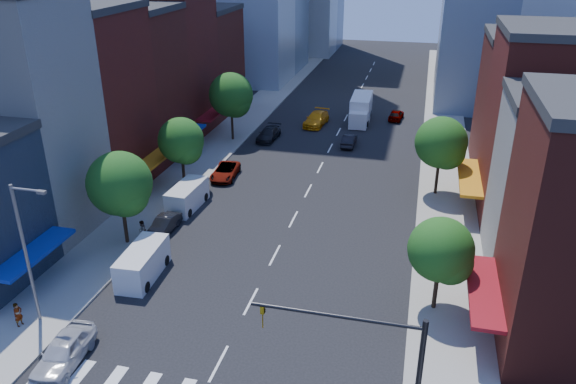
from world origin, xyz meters
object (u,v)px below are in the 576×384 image
Objects in this scene: parked_car_rear at (269,134)px; pedestrian_near at (18,314)px; cargo_van_near at (142,264)px; parked_car_front at (64,352)px; parked_car_third at (225,171)px; traffic_car_oncoming at (349,140)px; box_truck at (361,110)px; taxi at (316,119)px; traffic_car_far at (396,115)px; parked_car_second at (164,225)px; pedestrian_far at (142,230)px; cargo_van_far at (187,197)px.

pedestrian_near reaches higher than parked_car_rear.
parked_car_front is at bearing -93.91° from cargo_van_near.
parked_car_third is 1.19× the size of traffic_car_oncoming.
box_truck reaches higher than parked_car_front.
taxi reaches higher than traffic_car_oncoming.
traffic_car_oncoming is 12.24m from traffic_car_far.
pedestrian_near is (-3.25, -13.21, 0.30)m from parked_car_second.
parked_car_third is 0.99× the size of parked_car_rear.
parked_car_front is at bearing -83.11° from parked_car_second.
cargo_van_far is at bearing 165.56° from pedestrian_far.
cargo_van_near is 0.93× the size of taxi.
pedestrian_near is (-9.57, -43.84, 0.13)m from taxi.
parked_car_front is 46.28m from taxi.
taxi reaches higher than parked_car_second.
traffic_car_far is at bearing 52.72° from parked_car_third.
parked_car_front reaches higher than parked_car_rear.
parked_car_front is 1.24× the size of parked_car_second.
parked_car_front is 0.96× the size of cargo_van_far.
pedestrian_near is at bearing -109.13° from box_truck.
parked_car_third is 27.90m from traffic_car_far.
traffic_car_far is (13.92, 11.50, -0.01)m from parked_car_rear.
parked_car_third reaches higher than traffic_car_oncoming.
taxi is 8.40m from traffic_car_oncoming.
traffic_car_far is (4.50, 11.38, 0.02)m from traffic_car_oncoming.
pedestrian_far is (-7.33, -32.38, 0.14)m from taxi.
cargo_van_near is at bearing 76.74° from traffic_car_far.
parked_car_front is 3.06× the size of pedestrian_near.
parked_car_rear is at bearing 167.80° from pedestrian_far.
cargo_van_near is (0.13, 8.94, 0.25)m from parked_car_front.
box_truck is (5.16, 3.03, 0.70)m from taxi.
parked_car_third is (0.95, 11.80, 0.02)m from parked_car_second.
taxi is 6.03m from box_truck.
parked_car_front reaches higher than traffic_car_far.
cargo_van_far is 1.26× the size of traffic_car_far.
parked_car_front is at bearing -94.16° from parked_car_third.
cargo_van_near is (-0.60, -30.27, 0.38)m from parked_car_rear.
box_truck is (10.53, 21.87, 0.85)m from parked_car_third.
parked_car_rear is at bearing -116.97° from taxi.
cargo_van_far reaches higher than traffic_car_oncoming.
pedestrian_far is at bearing -97.22° from taxi.
parked_car_front reaches higher than traffic_car_oncoming.
parked_car_front is at bearing -90.74° from taxi.
pedestrian_near is at bearing 69.00° from traffic_car_oncoming.
parked_car_rear is at bearing 85.81° from cargo_van_near.
taxi is 44.88m from pedestrian_near.
pedestrian_far reaches higher than parked_car_front.
cargo_van_far is 6.41m from pedestrian_far.
box_truck is at bearing 72.83° from cargo_van_near.
parked_car_rear is 18.06m from traffic_car_far.
parked_car_front is 0.93× the size of cargo_van_near.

